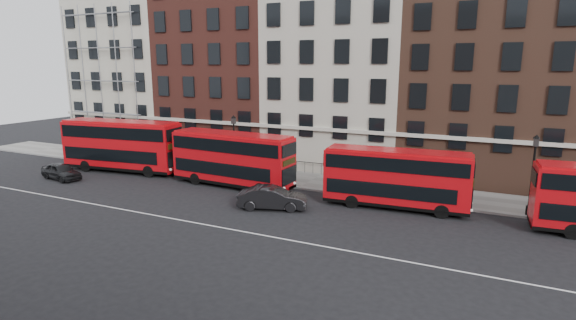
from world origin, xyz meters
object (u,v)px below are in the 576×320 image
at_px(bus_b, 232,158).
at_px(bus_a, 121,144).
at_px(car_rear, 61,171).
at_px(bus_c, 396,177).
at_px(car_front, 272,198).

bearing_deg(bus_b, bus_a, -176.81).
distance_m(bus_a, car_rear, 5.52).
distance_m(bus_b, car_rear, 15.39).
bearing_deg(bus_c, car_front, -157.52).
xyz_separation_m(bus_b, car_front, (5.65, -3.79, -1.58)).
height_order(bus_b, car_rear, bus_b).
xyz_separation_m(bus_b, car_rear, (-14.61, -4.52, -1.65)).
relative_size(bus_b, bus_c, 1.07).
relative_size(bus_a, bus_b, 1.09).
bearing_deg(bus_b, bus_c, 3.14).
xyz_separation_m(bus_a, car_front, (17.66, -3.79, -1.76)).
bearing_deg(bus_c, bus_b, 175.97).
bearing_deg(bus_c, bus_a, 175.99).
bearing_deg(bus_a, car_rear, -127.07).
relative_size(car_rear, car_front, 0.88).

